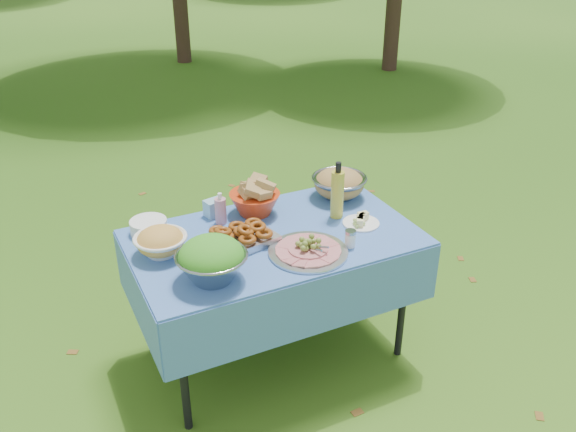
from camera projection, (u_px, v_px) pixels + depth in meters
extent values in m
plane|color=#113609|center=(275.00, 351.00, 3.49)|extent=(80.00, 80.00, 0.00)
cube|color=#7CB3EF|center=(275.00, 297.00, 3.32)|extent=(1.46, 0.86, 0.76)
cylinder|color=white|center=(149.00, 226.00, 3.16)|extent=(0.22, 0.22, 0.07)
cube|color=#89BED9|center=(214.00, 208.00, 3.32)|extent=(0.12, 0.09, 0.09)
cylinder|color=#D18596|center=(220.00, 208.00, 3.23)|extent=(0.07, 0.07, 0.17)
cube|color=silver|center=(241.00, 237.00, 3.05)|extent=(0.37, 0.30, 0.08)
cylinder|color=#B9BCC1|center=(308.00, 245.00, 2.97)|extent=(0.42, 0.42, 0.09)
cylinder|color=gold|center=(337.00, 190.00, 3.26)|extent=(0.08, 0.08, 0.32)
cylinder|color=white|center=(361.00, 219.00, 3.24)|extent=(0.24, 0.24, 0.05)
cylinder|color=white|center=(350.00, 238.00, 3.03)|extent=(0.06, 0.06, 0.09)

